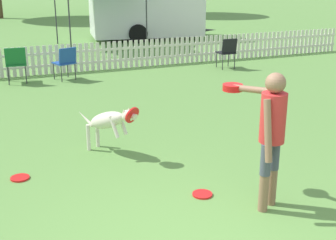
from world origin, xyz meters
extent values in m
cylinder|color=#8C664C|center=(1.05, 0.53, 0.22)|extent=(0.11, 0.11, 0.44)
cylinder|color=#474C5B|center=(1.05, 0.53, 0.62)|extent=(0.12, 0.12, 0.36)
cylinder|color=#8C664C|center=(1.22, 0.62, 0.22)|extent=(0.11, 0.11, 0.44)
cylinder|color=#474C5B|center=(1.22, 0.62, 0.62)|extent=(0.12, 0.12, 0.36)
cylinder|color=red|center=(1.14, 0.57, 1.08)|extent=(0.38, 0.38, 0.55)
sphere|color=#8C664C|center=(1.14, 0.57, 1.47)|extent=(0.22, 0.22, 0.22)
cylinder|color=#8C664C|center=(0.98, 0.43, 1.00)|extent=(0.09, 0.20, 0.67)
cylinder|color=#8C664C|center=(1.16, 0.96, 1.30)|extent=(0.33, 0.65, 0.14)
cylinder|color=red|center=(1.03, 1.27, 1.24)|extent=(0.24, 0.24, 0.02)
cylinder|color=red|center=(1.03, 1.27, 1.27)|extent=(0.24, 0.24, 0.02)
cylinder|color=red|center=(1.03, 1.27, 1.29)|extent=(0.24, 0.24, 0.02)
ellipsoid|color=beige|center=(-0.11, 2.86, 0.52)|extent=(0.58, 0.76, 0.45)
ellipsoid|color=silver|center=(-0.11, 2.86, 0.47)|extent=(0.31, 0.41, 0.21)
sphere|color=beige|center=(0.09, 2.49, 0.67)|extent=(0.17, 0.17, 0.17)
cone|color=beige|center=(0.13, 2.42, 0.69)|extent=(0.15, 0.18, 0.13)
cylinder|color=red|center=(0.13, 2.42, 0.69)|extent=(0.26, 0.21, 0.24)
cone|color=beige|center=(0.13, 2.54, 0.74)|extent=(0.05, 0.05, 0.08)
cone|color=beige|center=(0.03, 2.49, 0.74)|extent=(0.05, 0.05, 0.08)
cylinder|color=silver|center=(-0.18, 3.19, 0.20)|extent=(0.06, 0.06, 0.40)
cylinder|color=silver|center=(-0.35, 3.10, 0.20)|extent=(0.06, 0.06, 0.40)
cylinder|color=silver|center=(0.07, 2.70, 0.48)|extent=(0.13, 0.19, 0.31)
cylinder|color=silver|center=(-0.07, 2.62, 0.48)|extent=(0.13, 0.19, 0.31)
cone|color=beige|center=(-0.34, 3.27, 0.44)|extent=(0.21, 0.31, 0.22)
cylinder|color=red|center=(-1.42, 2.44, 0.01)|extent=(0.24, 0.24, 0.02)
cylinder|color=red|center=(0.58, 1.12, 0.01)|extent=(0.24, 0.24, 0.02)
cube|color=silver|center=(0.00, 8.67, 0.22)|extent=(18.26, 0.04, 0.06)
cube|color=silver|center=(0.00, 8.67, 0.53)|extent=(18.26, 0.04, 0.06)
cube|color=silver|center=(-1.23, 8.67, 0.37)|extent=(0.09, 0.02, 0.74)
cube|color=silver|center=(-1.07, 8.67, 0.37)|extent=(0.09, 0.02, 0.74)
cube|color=silver|center=(-0.92, 8.67, 0.37)|extent=(0.09, 0.02, 0.74)
cube|color=silver|center=(-0.77, 8.67, 0.37)|extent=(0.09, 0.02, 0.74)
cube|color=silver|center=(-0.61, 8.67, 0.37)|extent=(0.09, 0.02, 0.74)
cube|color=silver|center=(-0.46, 8.67, 0.37)|extent=(0.09, 0.02, 0.74)
cube|color=silver|center=(-0.31, 8.67, 0.37)|extent=(0.09, 0.02, 0.74)
cube|color=silver|center=(-0.15, 8.67, 0.37)|extent=(0.09, 0.02, 0.74)
cube|color=silver|center=(0.00, 8.67, 0.37)|extent=(0.09, 0.02, 0.74)
cube|color=silver|center=(0.15, 8.67, 0.37)|extent=(0.09, 0.02, 0.74)
cube|color=silver|center=(0.31, 8.67, 0.37)|extent=(0.09, 0.02, 0.74)
cube|color=silver|center=(0.46, 8.67, 0.37)|extent=(0.09, 0.02, 0.74)
cube|color=silver|center=(0.61, 8.67, 0.37)|extent=(0.09, 0.02, 0.74)
cube|color=silver|center=(0.77, 8.67, 0.37)|extent=(0.09, 0.02, 0.74)
cube|color=silver|center=(0.92, 8.67, 0.37)|extent=(0.09, 0.02, 0.74)
cube|color=silver|center=(1.07, 8.67, 0.37)|extent=(0.09, 0.02, 0.74)
cube|color=silver|center=(1.23, 8.67, 0.37)|extent=(0.09, 0.02, 0.74)
cube|color=silver|center=(1.38, 8.67, 0.37)|extent=(0.09, 0.02, 0.74)
cube|color=silver|center=(1.53, 8.67, 0.37)|extent=(0.09, 0.02, 0.74)
cube|color=silver|center=(1.69, 8.67, 0.37)|extent=(0.09, 0.02, 0.74)
cube|color=silver|center=(1.84, 8.67, 0.37)|extent=(0.09, 0.02, 0.74)
cube|color=silver|center=(1.99, 8.67, 0.37)|extent=(0.09, 0.02, 0.74)
cube|color=silver|center=(2.15, 8.67, 0.37)|extent=(0.09, 0.02, 0.74)
cube|color=silver|center=(2.30, 8.67, 0.37)|extent=(0.09, 0.02, 0.74)
cube|color=silver|center=(2.46, 8.67, 0.37)|extent=(0.09, 0.02, 0.74)
cube|color=silver|center=(2.61, 8.67, 0.37)|extent=(0.09, 0.02, 0.74)
cube|color=silver|center=(2.76, 8.67, 0.37)|extent=(0.09, 0.02, 0.74)
cube|color=silver|center=(2.92, 8.67, 0.37)|extent=(0.09, 0.02, 0.74)
cube|color=silver|center=(3.07, 8.67, 0.37)|extent=(0.09, 0.02, 0.74)
cube|color=silver|center=(3.22, 8.67, 0.37)|extent=(0.09, 0.02, 0.74)
cube|color=silver|center=(3.38, 8.67, 0.37)|extent=(0.09, 0.02, 0.74)
cube|color=silver|center=(3.53, 8.67, 0.37)|extent=(0.09, 0.02, 0.74)
cube|color=silver|center=(3.68, 8.67, 0.37)|extent=(0.09, 0.02, 0.74)
cube|color=silver|center=(3.84, 8.67, 0.37)|extent=(0.09, 0.02, 0.74)
cube|color=silver|center=(3.99, 8.67, 0.37)|extent=(0.09, 0.02, 0.74)
cube|color=silver|center=(4.14, 8.67, 0.37)|extent=(0.09, 0.02, 0.74)
cube|color=silver|center=(4.30, 8.67, 0.37)|extent=(0.09, 0.02, 0.74)
cube|color=silver|center=(4.45, 8.67, 0.37)|extent=(0.09, 0.02, 0.74)
cube|color=silver|center=(4.60, 8.67, 0.37)|extent=(0.09, 0.02, 0.74)
cube|color=silver|center=(4.76, 8.67, 0.37)|extent=(0.09, 0.02, 0.74)
cube|color=silver|center=(4.91, 8.67, 0.37)|extent=(0.09, 0.02, 0.74)
cube|color=silver|center=(5.06, 8.67, 0.37)|extent=(0.09, 0.02, 0.74)
cube|color=silver|center=(5.22, 8.67, 0.37)|extent=(0.09, 0.02, 0.74)
cube|color=silver|center=(5.37, 8.67, 0.37)|extent=(0.09, 0.02, 0.74)
cube|color=silver|center=(5.52, 8.67, 0.37)|extent=(0.09, 0.02, 0.74)
cube|color=silver|center=(5.68, 8.67, 0.37)|extent=(0.09, 0.02, 0.74)
cube|color=silver|center=(5.83, 8.67, 0.37)|extent=(0.09, 0.02, 0.74)
cube|color=silver|center=(5.98, 8.67, 0.37)|extent=(0.09, 0.02, 0.74)
cube|color=silver|center=(6.14, 8.67, 0.37)|extent=(0.09, 0.02, 0.74)
cube|color=silver|center=(6.29, 8.67, 0.37)|extent=(0.09, 0.02, 0.74)
cube|color=silver|center=(6.45, 8.67, 0.37)|extent=(0.09, 0.02, 0.74)
cube|color=silver|center=(6.60, 8.67, 0.37)|extent=(0.09, 0.02, 0.74)
cube|color=silver|center=(6.75, 8.67, 0.37)|extent=(0.09, 0.02, 0.74)
cube|color=silver|center=(6.91, 8.67, 0.37)|extent=(0.09, 0.02, 0.74)
cube|color=silver|center=(7.06, 8.67, 0.37)|extent=(0.09, 0.02, 0.74)
cube|color=silver|center=(7.21, 8.67, 0.37)|extent=(0.09, 0.02, 0.74)
cube|color=silver|center=(7.37, 8.67, 0.37)|extent=(0.09, 0.02, 0.74)
cube|color=silver|center=(7.52, 8.67, 0.37)|extent=(0.09, 0.02, 0.74)
cube|color=silver|center=(7.67, 8.67, 0.37)|extent=(0.09, 0.02, 0.74)
cube|color=silver|center=(7.83, 8.67, 0.37)|extent=(0.09, 0.02, 0.74)
cube|color=silver|center=(7.98, 8.67, 0.37)|extent=(0.09, 0.02, 0.74)
cube|color=silver|center=(8.13, 8.67, 0.37)|extent=(0.09, 0.02, 0.74)
cube|color=silver|center=(8.29, 8.67, 0.37)|extent=(0.09, 0.02, 0.74)
cube|color=silver|center=(8.44, 8.67, 0.37)|extent=(0.09, 0.02, 0.74)
cube|color=silver|center=(8.59, 8.67, 0.37)|extent=(0.09, 0.02, 0.74)
cube|color=silver|center=(8.75, 8.67, 0.37)|extent=(0.09, 0.02, 0.74)
cube|color=silver|center=(8.90, 8.67, 0.37)|extent=(0.09, 0.02, 0.74)
cube|color=silver|center=(9.05, 8.67, 0.37)|extent=(0.09, 0.02, 0.74)
cylinder|color=#333338|center=(4.69, 7.79, 0.21)|extent=(0.02, 0.02, 0.42)
cylinder|color=#333338|center=(4.32, 7.80, 0.21)|extent=(0.02, 0.02, 0.42)
cylinder|color=#333338|center=(4.68, 7.42, 0.21)|extent=(0.02, 0.02, 0.42)
cylinder|color=#333338|center=(4.32, 7.43, 0.21)|extent=(0.02, 0.02, 0.42)
cube|color=black|center=(4.50, 7.61, 0.42)|extent=(0.44, 0.44, 0.03)
cube|color=black|center=(4.50, 7.42, 0.62)|extent=(0.43, 0.10, 0.40)
cylinder|color=#333338|center=(0.31, 8.14, 0.21)|extent=(0.02, 0.02, 0.41)
cylinder|color=#333338|center=(-0.05, 8.02, 0.21)|extent=(0.02, 0.02, 0.41)
cylinder|color=#333338|center=(0.43, 7.78, 0.21)|extent=(0.02, 0.02, 0.41)
cylinder|color=#333338|center=(0.07, 7.66, 0.21)|extent=(0.02, 0.02, 0.41)
cube|color=#1E4799|center=(0.19, 7.90, 0.41)|extent=(0.56, 0.56, 0.03)
cube|color=#1E4799|center=(0.25, 7.71, 0.61)|extent=(0.45, 0.22, 0.39)
cylinder|color=#333338|center=(-0.70, 8.20, 0.22)|extent=(0.02, 0.02, 0.44)
cylinder|color=#333338|center=(-1.09, 8.23, 0.22)|extent=(0.02, 0.02, 0.44)
cylinder|color=#333338|center=(-0.73, 7.81, 0.22)|extent=(0.02, 0.02, 0.44)
cylinder|color=#333338|center=(-1.13, 7.84, 0.22)|extent=(0.02, 0.02, 0.44)
cube|color=#19662D|center=(-0.91, 8.02, 0.44)|extent=(0.50, 0.50, 0.03)
cube|color=#19662D|center=(-0.93, 7.81, 0.66)|extent=(0.47, 0.13, 0.42)
cylinder|color=#333338|center=(0.99, 11.10, 1.08)|extent=(0.04, 0.04, 2.16)
cylinder|color=#333338|center=(3.49, 11.10, 1.08)|extent=(0.04, 0.04, 2.16)
cylinder|color=#333338|center=(0.99, 13.60, 1.08)|extent=(0.04, 0.04, 2.16)
cylinder|color=#333338|center=(3.49, 13.60, 1.08)|extent=(0.04, 0.04, 2.16)
cube|color=white|center=(4.37, 13.60, 1.24)|extent=(4.34, 2.60, 2.18)
cone|color=#3F3F42|center=(6.79, 13.25, 0.25)|extent=(0.82, 0.31, 0.20)
cylinder|color=black|center=(4.01, 14.68, 0.34)|extent=(0.70, 0.27, 0.68)
cylinder|color=black|center=(3.72, 12.66, 0.34)|extent=(0.70, 0.27, 0.68)
camera|label=1|loc=(-1.75, -3.43, 2.63)|focal=50.00mm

